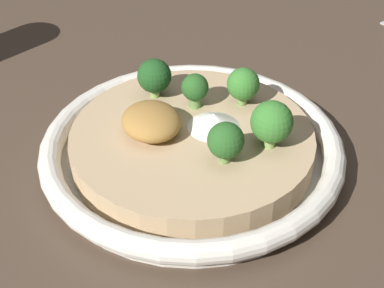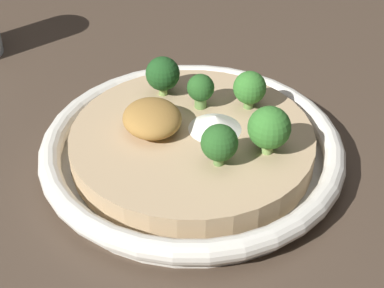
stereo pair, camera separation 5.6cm
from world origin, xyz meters
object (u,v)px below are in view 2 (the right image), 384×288
(broccoli_right, at_px, (219,143))
(broccoli_back_left, at_px, (201,89))
(broccoli_back_right, at_px, (269,128))
(broccoli_back, at_px, (250,88))
(broccoli_front_left, at_px, (163,74))
(risotto_bowl, at_px, (192,147))

(broccoli_right, bearing_deg, broccoli_back_left, 173.04)
(broccoli_back_right, distance_m, broccoli_back, 0.07)
(broccoli_back_left, height_order, broccoli_back_right, broccoli_back_right)
(broccoli_right, xyz_separation_m, broccoli_back, (-0.08, 0.06, -0.00))
(broccoli_back_left, bearing_deg, broccoli_front_left, -138.44)
(risotto_bowl, relative_size, broccoli_front_left, 6.98)
(risotto_bowl, relative_size, broccoli_back_left, 8.06)
(broccoli_front_left, bearing_deg, broccoli_back, 57.74)
(risotto_bowl, distance_m, broccoli_back_right, 0.09)
(risotto_bowl, distance_m, broccoli_back, 0.08)
(broccoli_right, height_order, broccoli_back_right, broccoli_back_right)
(broccoli_back_left, height_order, broccoli_right, broccoli_right)
(risotto_bowl, bearing_deg, broccoli_right, 10.77)
(risotto_bowl, distance_m, broccoli_back_left, 0.06)
(broccoli_back_left, bearing_deg, broccoli_back, 72.79)
(broccoli_back_left, bearing_deg, broccoli_back_right, 22.64)
(broccoli_back_left, distance_m, broccoli_back_right, 0.09)
(broccoli_back_left, bearing_deg, broccoli_right, -6.96)
(broccoli_back_right, bearing_deg, broccoli_right, -86.32)
(broccoli_back_left, relative_size, broccoli_back, 0.92)
(risotto_bowl, height_order, broccoli_back_left, broccoli_back_left)
(broccoli_right, relative_size, broccoli_back_right, 0.85)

